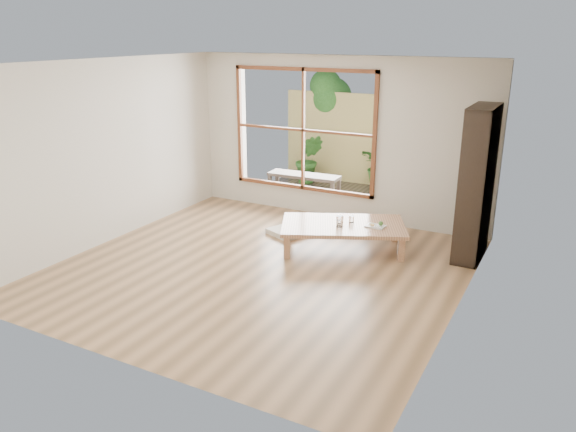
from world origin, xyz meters
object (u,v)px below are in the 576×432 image
at_px(low_table, 343,227).
at_px(garden_bench, 304,177).
at_px(food_tray, 376,225).
at_px(bookshelf, 477,184).

height_order(low_table, garden_bench, garden_bench).
xyz_separation_m(low_table, food_tray, (0.45, 0.10, 0.06)).
relative_size(low_table, bookshelf, 0.95).
height_order(low_table, bookshelf, bookshelf).
bearing_deg(bookshelf, garden_bench, 155.93).
bearing_deg(food_tray, garden_bench, 140.28).
distance_m(low_table, food_tray, 0.47).
relative_size(low_table, food_tray, 7.27).
xyz_separation_m(low_table, garden_bench, (-1.63, 2.05, 0.06)).
xyz_separation_m(low_table, bookshelf, (1.64, 0.58, 0.70)).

